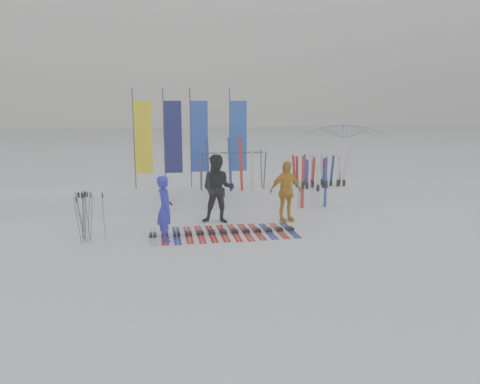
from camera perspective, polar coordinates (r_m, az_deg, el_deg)
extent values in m
plane|color=white|center=(11.04, 0.44, -6.65)|extent=(120.00, 120.00, 0.00)
cube|color=white|center=(15.38, -2.70, -0.57)|extent=(14.00, 1.60, 0.60)
imported|color=#2024BE|center=(11.45, -9.14, -2.00)|extent=(0.45, 0.62, 1.60)
imported|color=black|center=(13.01, -2.70, 0.36)|extent=(1.09, 0.94, 1.93)
imported|color=orange|center=(13.27, 5.60, 0.08)|extent=(1.08, 0.65, 1.73)
imported|color=white|center=(17.88, 12.57, 4.16)|extent=(3.50, 3.55, 2.70)
cube|color=silver|center=(12.00, -10.58, -5.24)|extent=(0.17, 1.68, 0.07)
cube|color=#B40E15|center=(12.00, -9.16, -5.19)|extent=(0.17, 1.63, 0.07)
cube|color=navy|center=(12.01, -7.73, -5.14)|extent=(0.17, 1.69, 0.07)
cube|color=red|center=(12.02, -6.31, -5.09)|extent=(0.17, 1.61, 0.07)
cube|color=red|center=(12.04, -4.90, -5.04)|extent=(0.17, 1.66, 0.07)
cube|color=#B3130E|center=(12.07, -3.48, -4.98)|extent=(0.17, 1.61, 0.07)
cube|color=#B21A0E|center=(12.11, -2.08, -4.92)|extent=(0.17, 1.64, 0.07)
cube|color=#B7190E|center=(12.15, -0.69, -4.86)|extent=(0.17, 1.69, 0.07)
cube|color=#AE0D13|center=(12.20, 0.69, -4.79)|extent=(0.17, 1.69, 0.07)
cube|color=#B2110E|center=(12.26, 2.06, -4.72)|extent=(0.17, 1.65, 0.07)
cube|color=navy|center=(12.32, 3.42, -4.65)|extent=(0.17, 1.59, 0.07)
cube|color=#AE240D|center=(12.40, 4.76, -4.58)|extent=(0.17, 1.59, 0.07)
cube|color=navy|center=(12.47, 6.09, -4.51)|extent=(0.17, 1.57, 0.07)
cylinder|color=#595B60|center=(11.91, -17.65, -2.83)|extent=(0.14, 0.16, 1.21)
cylinder|color=#595B60|center=(12.04, -18.89, -2.75)|extent=(0.14, 0.16, 1.21)
cylinder|color=#595B60|center=(12.07, -18.99, -2.80)|extent=(0.14, 0.15, 1.19)
cylinder|color=#595B60|center=(12.01, -18.30, -2.78)|extent=(0.08, 0.03, 1.21)
cylinder|color=#595B60|center=(11.81, -18.45, -2.97)|extent=(0.03, 0.14, 1.23)
cylinder|color=#595B60|center=(11.92, -18.57, -2.83)|extent=(0.06, 0.15, 1.24)
cylinder|color=#595B60|center=(11.73, -19.19, -3.28)|extent=(0.14, 0.04, 1.15)
cylinder|color=#595B60|center=(12.16, -18.63, -2.76)|extent=(0.11, 0.15, 1.15)
cylinder|color=#595B60|center=(11.78, -17.94, -2.90)|extent=(0.12, 0.15, 1.25)
cylinder|color=#595B60|center=(12.04, -16.30, -2.74)|extent=(0.06, 0.08, 1.17)
cylinder|color=#595B60|center=(11.99, -18.14, -2.71)|extent=(0.13, 0.15, 1.24)
cylinder|color=#383A3F|center=(15.23, -12.79, 6.29)|extent=(0.04, 0.04, 3.20)
cube|color=yellow|center=(15.21, -11.70, 6.52)|extent=(0.55, 0.03, 2.30)
cylinder|color=#383A3F|center=(15.18, -9.23, 6.40)|extent=(0.04, 0.04, 3.20)
cube|color=#0C1155|center=(15.18, -8.13, 6.62)|extent=(0.55, 0.03, 2.30)
cylinder|color=#383A3F|center=(15.36, -6.04, 6.53)|extent=(0.04, 0.04, 3.20)
cube|color=#193DBE|center=(15.38, -4.96, 6.74)|extent=(0.55, 0.03, 2.30)
cylinder|color=#383A3F|center=(15.45, -1.26, 6.61)|extent=(0.04, 0.04, 3.20)
cube|color=blue|center=(15.49, -0.19, 6.81)|extent=(0.55, 0.03, 2.30)
cylinder|color=#383A3F|center=(14.52, -4.68, 2.45)|extent=(0.04, 0.30, 1.23)
cylinder|color=#383A3F|center=(15.01, -4.86, 2.71)|extent=(0.04, 0.30, 1.23)
cylinder|color=#383A3F|center=(14.84, 3.04, 2.65)|extent=(0.04, 0.30, 1.23)
cylinder|color=#383A3F|center=(15.32, 2.62, 2.90)|extent=(0.04, 0.30, 1.23)
cylinder|color=#383A3F|center=(14.83, -0.94, 4.81)|extent=(2.00, 0.04, 0.04)
cube|color=silver|center=(15.80, 9.95, 1.52)|extent=(0.09, 0.04, 1.65)
cube|color=red|center=(15.48, 8.85, 1.26)|extent=(0.09, 0.03, 1.60)
cube|color=silver|center=(15.11, 9.48, 0.76)|extent=(0.09, 0.03, 1.46)
cube|color=red|center=(15.98, 6.65, 1.62)|extent=(0.09, 0.03, 1.60)
cube|color=red|center=(16.06, 12.00, 1.45)|extent=(0.09, 0.02, 1.58)
cube|color=red|center=(16.06, 7.96, 1.39)|extent=(0.09, 0.04, 1.47)
cube|color=silver|center=(15.77, 11.83, 1.36)|extent=(0.09, 0.03, 1.61)
cube|color=navy|center=(15.35, 10.40, 1.21)|extent=(0.09, 0.03, 1.63)
cube|color=navy|center=(15.84, 11.04, 1.45)|extent=(0.09, 0.04, 1.62)
cube|color=silver|center=(15.49, 8.78, 1.38)|extent=(0.09, 0.04, 1.65)
cube|color=navy|center=(15.25, 8.17, 1.04)|extent=(0.09, 0.04, 1.54)
cube|color=silver|center=(15.95, 12.55, 1.34)|extent=(0.09, 0.03, 1.56)
cube|color=red|center=(15.49, 6.97, 1.37)|extent=(0.09, 0.03, 1.62)
cube|color=red|center=(14.99, 7.66, 1.15)|extent=(0.09, 0.04, 1.68)
cube|color=red|center=(15.40, 10.47, 1.16)|extent=(0.09, 0.02, 1.59)
cube|color=navy|center=(15.39, 7.74, 1.43)|extent=(0.09, 0.04, 1.69)
cube|color=navy|center=(15.51, 10.17, 1.16)|extent=(0.09, 0.04, 1.55)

